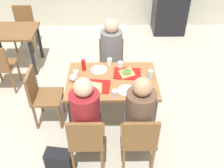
# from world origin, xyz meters

# --- Properties ---
(ground_plane) EXTENTS (10.00, 10.00, 0.02)m
(ground_plane) POSITION_xyz_m (0.00, 0.00, -0.01)
(ground_plane) COLOR #B2AD9E
(main_table) EXTENTS (1.18, 0.81, 0.74)m
(main_table) POSITION_xyz_m (0.00, 0.00, 0.64)
(main_table) COLOR olive
(main_table) RESTS_ON ground_plane
(chair_near_left) EXTENTS (0.40, 0.40, 0.86)m
(chair_near_left) POSITION_xyz_m (-0.30, -0.79, 0.50)
(chair_near_left) COLOR brown
(chair_near_left) RESTS_ON ground_plane
(chair_near_right) EXTENTS (0.40, 0.40, 0.86)m
(chair_near_right) POSITION_xyz_m (0.30, -0.79, 0.50)
(chair_near_right) COLOR brown
(chair_near_right) RESTS_ON ground_plane
(chair_far_side) EXTENTS (0.40, 0.40, 0.86)m
(chair_far_side) POSITION_xyz_m (0.00, 0.79, 0.50)
(chair_far_side) COLOR brown
(chair_far_side) RESTS_ON ground_plane
(chair_left_end) EXTENTS (0.40, 0.40, 0.86)m
(chair_left_end) POSITION_xyz_m (-0.97, 0.00, 0.50)
(chair_left_end) COLOR brown
(chair_left_end) RESTS_ON ground_plane
(person_in_red) EXTENTS (0.32, 0.42, 1.27)m
(person_in_red) POSITION_xyz_m (-0.30, -0.65, 0.75)
(person_in_red) COLOR #383842
(person_in_red) RESTS_ON ground_plane
(person_in_brown_jacket) EXTENTS (0.32, 0.42, 1.27)m
(person_in_brown_jacket) POSITION_xyz_m (0.30, -0.65, 0.75)
(person_in_brown_jacket) COLOR #383842
(person_in_brown_jacket) RESTS_ON ground_plane
(person_far_side) EXTENTS (0.32, 0.42, 1.27)m
(person_far_side) POSITION_xyz_m (-0.00, 0.65, 0.75)
(person_far_side) COLOR #383842
(person_far_side) RESTS_ON ground_plane
(tray_red_near) EXTENTS (0.38, 0.30, 0.02)m
(tray_red_near) POSITION_xyz_m (-0.21, -0.14, 0.74)
(tray_red_near) COLOR #B21414
(tray_red_near) RESTS_ON main_table
(tray_red_far) EXTENTS (0.38, 0.29, 0.02)m
(tray_red_far) POSITION_xyz_m (0.21, 0.12, 0.74)
(tray_red_far) COLOR #B21414
(tray_red_far) RESTS_ON main_table
(paper_plate_center) EXTENTS (0.22, 0.22, 0.01)m
(paper_plate_center) POSITION_xyz_m (-0.18, 0.22, 0.74)
(paper_plate_center) COLOR white
(paper_plate_center) RESTS_ON main_table
(paper_plate_near_edge) EXTENTS (0.22, 0.22, 0.01)m
(paper_plate_near_edge) POSITION_xyz_m (0.18, -0.22, 0.74)
(paper_plate_near_edge) COLOR white
(paper_plate_near_edge) RESTS_ON main_table
(pizza_slice_a) EXTENTS (0.28, 0.29, 0.02)m
(pizza_slice_a) POSITION_xyz_m (-0.23, -0.17, 0.76)
(pizza_slice_a) COLOR #C68C47
(pizza_slice_a) RESTS_ON tray_red_near
(pizza_slice_b) EXTENTS (0.25, 0.26, 0.02)m
(pizza_slice_b) POSITION_xyz_m (0.20, 0.13, 0.76)
(pizza_slice_b) COLOR tan
(pizza_slice_b) RESTS_ON tray_red_far
(plastic_cup_a) EXTENTS (0.07, 0.07, 0.10)m
(plastic_cup_a) POSITION_xyz_m (-0.03, 0.35, 0.79)
(plastic_cup_a) COLOR white
(plastic_cup_a) RESTS_ON main_table
(plastic_cup_b) EXTENTS (0.07, 0.07, 0.10)m
(plastic_cup_b) POSITION_xyz_m (0.03, -0.35, 0.79)
(plastic_cup_b) COLOR white
(plastic_cup_b) RESTS_ON main_table
(plastic_cup_c) EXTENTS (0.07, 0.07, 0.10)m
(plastic_cup_c) POSITION_xyz_m (-0.47, 0.06, 0.79)
(plastic_cup_c) COLOR white
(plastic_cup_c) RESTS_ON main_table
(plastic_cup_d) EXTENTS (0.07, 0.07, 0.10)m
(plastic_cup_d) POSITION_xyz_m (0.12, 0.26, 0.79)
(plastic_cup_d) COLOR white
(plastic_cup_d) RESTS_ON main_table
(soda_can) EXTENTS (0.07, 0.07, 0.12)m
(soda_can) POSITION_xyz_m (0.50, 0.02, 0.80)
(soda_can) COLOR #B7BCC6
(soda_can) RESTS_ON main_table
(condiment_bottle) EXTENTS (0.06, 0.06, 0.16)m
(condiment_bottle) POSITION_xyz_m (-0.38, 0.22, 0.82)
(condiment_bottle) COLOR red
(condiment_bottle) RESTS_ON main_table
(foil_bundle) EXTENTS (0.10, 0.10, 0.10)m
(foil_bundle) POSITION_xyz_m (-0.50, -0.02, 0.79)
(foil_bundle) COLOR silver
(foil_bundle) RESTS_ON main_table
(handbag) EXTENTS (0.34, 0.20, 0.28)m
(handbag) POSITION_xyz_m (-0.65, -0.81, 0.14)
(handbag) COLOR black
(handbag) RESTS_ON ground_plane
(background_table) EXTENTS (0.90, 0.70, 0.74)m
(background_table) POSITION_xyz_m (-1.76, 1.44, 0.61)
(background_table) COLOR brown
(background_table) RESTS_ON ground_plane
(background_chair_near) EXTENTS (0.40, 0.40, 0.86)m
(background_chair_near) POSITION_xyz_m (-1.76, 0.70, 0.50)
(background_chair_near) COLOR brown
(background_chair_near) RESTS_ON ground_plane
(background_chair_far) EXTENTS (0.40, 0.40, 0.86)m
(background_chair_far) POSITION_xyz_m (-1.76, 2.17, 0.50)
(background_chair_far) COLOR brown
(background_chair_far) RESTS_ON ground_plane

